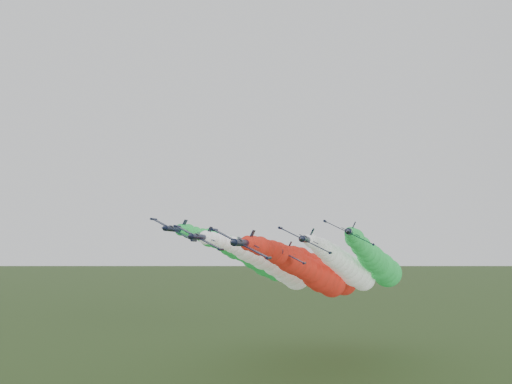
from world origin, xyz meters
TOP-DOWN VIEW (x-y plane):
  - jet_lead at (13.06, 34.87)m, footprint 17.93×82.42m
  - jet_inner_left at (0.45, 51.91)m, footprint 18.53×83.01m
  - jet_inner_right at (21.94, 48.78)m, footprint 17.68×82.16m
  - jet_outer_left at (-7.33, 56.18)m, footprint 18.01×82.49m
  - jet_outer_right at (30.11, 57.67)m, footprint 18.49×82.97m
  - jet_trail at (15.17, 62.78)m, footprint 18.15×82.64m

SIDE VIEW (x-z plane):
  - jet_trail at x=15.17m, z-range 16.59..34.65m
  - jet_lead at x=13.06m, z-range 18.33..36.17m
  - jet_inner_right at x=21.94m, z-range 19.17..36.76m
  - jet_inner_left at x=0.45m, z-range 19.03..37.46m
  - jet_outer_right at x=30.11m, z-range 19.94..38.33m
  - jet_outer_left at x=-7.33m, z-range 21.35..39.26m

